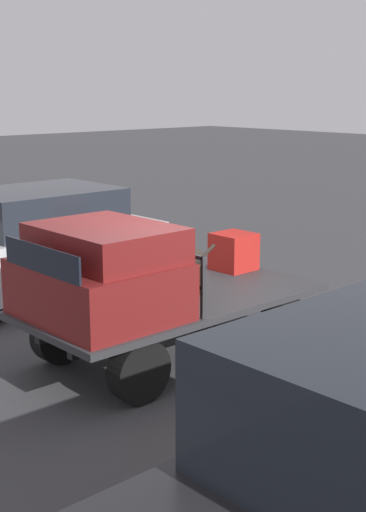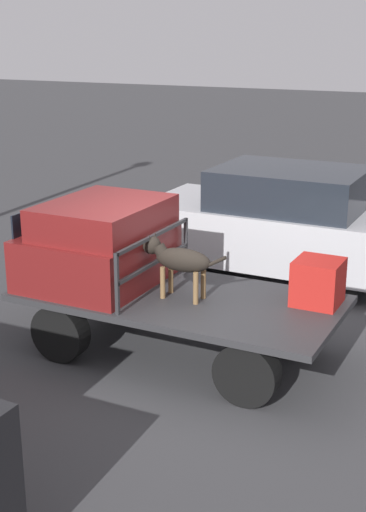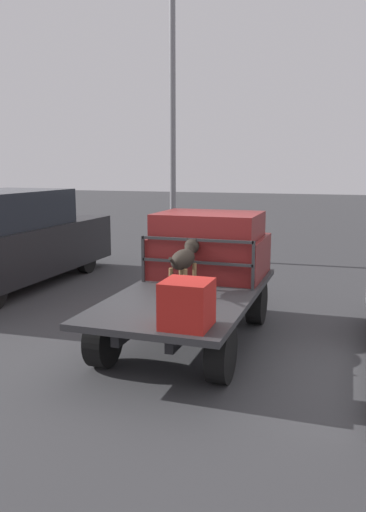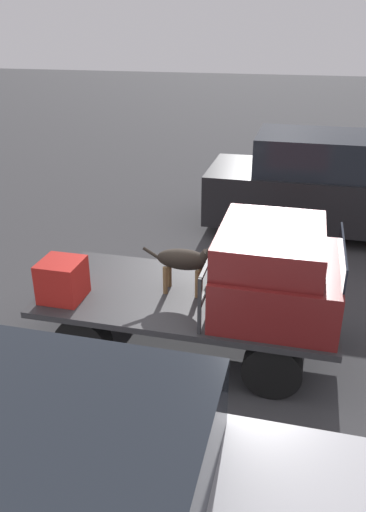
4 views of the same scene
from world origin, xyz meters
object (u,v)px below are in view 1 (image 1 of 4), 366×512
Objects in this scene: flatbed_truck at (174,313)px; cargo_crate at (234,251)px; parked_sedan at (34,245)px; dog at (178,261)px.

cargo_crate is at bearing -163.26° from flatbed_truck.
parked_sedan is (-0.06, -3.36, 0.30)m from flatbed_truck.
dog is 3.45m from parked_sedan.
parked_sedan reaches higher than flatbed_truck.
dog is 2.12× the size of cargo_crate.
parked_sedan reaches higher than dog.
parked_sedan is (-0.06, -3.43, -0.36)m from dog.
dog is at bearing 93.88° from flatbed_truck.
cargo_crate reaches higher than flatbed_truck.
dog is 1.62m from cargo_crate.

